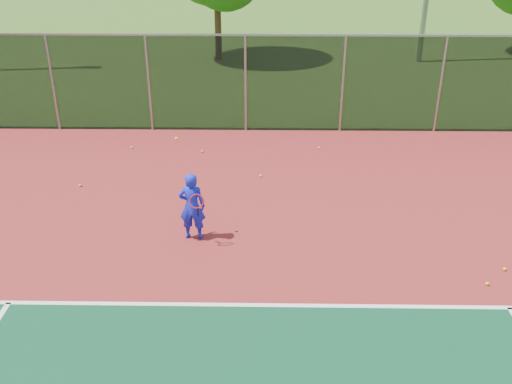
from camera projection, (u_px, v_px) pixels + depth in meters
court_apron at (410, 346)px, 9.30m from camera, size 30.00×20.00×0.02m
fence_back at (343, 83)px, 17.54m from camera, size 30.00×0.06×3.03m
tennis_player at (192, 206)px, 12.00m from camera, size 0.59×0.61×2.28m
practice_ball_0 at (487, 284)px, 10.76m from camera, size 0.07×0.07×0.07m
practice_ball_1 at (261, 176)px, 15.07m from camera, size 0.07×0.07×0.07m
practice_ball_2 at (132, 147)px, 16.87m from camera, size 0.07×0.07×0.07m
practice_ball_3 at (202, 151)px, 16.58m from camera, size 0.07×0.07×0.07m
practice_ball_4 at (80, 185)px, 14.56m from camera, size 0.07×0.07×0.07m
practice_ball_5 at (505, 269)px, 11.19m from camera, size 0.07×0.07×0.07m
practice_ball_7 at (319, 148)px, 16.82m from camera, size 0.07×0.07×0.07m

